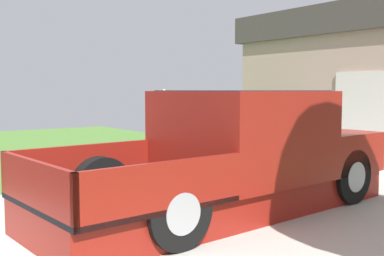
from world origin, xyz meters
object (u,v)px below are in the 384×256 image
pickup_truck (240,156)px  person_with_hat (164,138)px  handbag (158,191)px  wheeled_trash_bin (243,133)px

pickup_truck → person_with_hat: person_with_hat is taller
pickup_truck → handbag: 1.42m
pickup_truck → handbag: (-1.10, -0.67, -0.61)m
pickup_truck → person_with_hat: bearing=-164.6°
handbag → wheeled_trash_bin: size_ratio=0.41×
person_with_hat → pickup_truck: bearing=18.7°
handbag → wheeled_trash_bin: wheeled_trash_bin is taller
pickup_truck → wheeled_trash_bin: size_ratio=4.93×
pickup_truck → handbag: pickup_truck is taller
wheeled_trash_bin → pickup_truck: bearing=-43.2°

